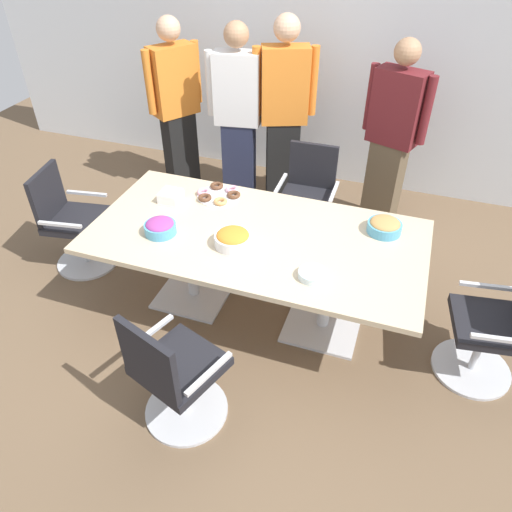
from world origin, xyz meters
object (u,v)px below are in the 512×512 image
object	(u,v)px
conference_table	(256,248)
person_standing_1	(238,115)
person_standing_2	(284,112)
plate_stack	(312,274)
person_standing_3	(392,134)
snack_bowl_candy_mix	(160,227)
napkin_pile	(171,196)
snack_bowl_cookies	(385,226)
office_chair_2	(175,377)
person_standing_0	(176,106)
snack_bowl_chips_orange	(233,238)
donut_platter	(219,194)
office_chair_1	(73,225)
office_chair_3	(495,331)
office_chair_0	(307,201)

from	to	relation	value
conference_table	person_standing_1	xyz separation A→B (m)	(-0.74, 1.60, 0.31)
person_standing_2	plate_stack	distance (m)	2.19
person_standing_1	person_standing_3	world-z (taller)	person_standing_1
person_standing_3	snack_bowl_candy_mix	xyz separation A→B (m)	(-1.39, -1.89, -0.11)
person_standing_1	napkin_pile	size ratio (longest dim) A/B	11.23
snack_bowl_cookies	plate_stack	world-z (taller)	snack_bowl_cookies
person_standing_1	snack_bowl_candy_mix	bearing A→B (deg)	83.74
office_chair_2	person_standing_0	distance (m)	3.05
conference_table	snack_bowl_chips_orange	size ratio (longest dim) A/B	9.31
office_chair_2	snack_bowl_chips_orange	world-z (taller)	office_chair_2
snack_bowl_chips_orange	office_chair_2	bearing A→B (deg)	-91.73
snack_bowl_cookies	donut_platter	world-z (taller)	snack_bowl_cookies
snack_bowl_cookies	snack_bowl_chips_orange	world-z (taller)	snack_bowl_chips_orange
plate_stack	office_chair_1	bearing A→B (deg)	169.71
snack_bowl_cookies	donut_platter	bearing A→B (deg)	177.17
office_chair_3	person_standing_2	world-z (taller)	person_standing_2
person_standing_3	plate_stack	bearing A→B (deg)	102.64
office_chair_1	person_standing_2	size ratio (longest dim) A/B	0.49
napkin_pile	office_chair_1	bearing A→B (deg)	-171.22
office_chair_0	person_standing_0	size ratio (longest dim) A/B	0.51
office_chair_3	office_chair_2	bearing A→B (deg)	110.93
office_chair_3	person_standing_3	distance (m)	2.06
person_standing_2	person_standing_0	bearing A→B (deg)	-17.63
office_chair_0	person_standing_2	bearing A→B (deg)	-55.67
conference_table	plate_stack	bearing A→B (deg)	-33.75
office_chair_0	office_chair_3	bearing A→B (deg)	142.50
plate_stack	donut_platter	bearing A→B (deg)	142.61
office_chair_2	person_standing_3	world-z (taller)	person_standing_3
person_standing_3	snack_bowl_chips_orange	world-z (taller)	person_standing_3
snack_bowl_chips_orange	person_standing_1	bearing A→B (deg)	109.59
person_standing_3	plate_stack	size ratio (longest dim) A/B	9.58
conference_table	office_chair_0	size ratio (longest dim) A/B	2.64
office_chair_0	plate_stack	distance (m)	1.53
conference_table	snack_bowl_cookies	size ratio (longest dim) A/B	9.81
person_standing_1	person_standing_2	bearing A→B (deg)	-176.70
person_standing_3	snack_bowl_chips_orange	size ratio (longest dim) A/B	6.78
office_chair_3	napkin_pile	distance (m)	2.53
office_chair_2	snack_bowl_candy_mix	distance (m)	1.10
conference_table	snack_bowl_candy_mix	world-z (taller)	snack_bowl_candy_mix
person_standing_3	snack_bowl_candy_mix	distance (m)	2.35
conference_table	person_standing_1	world-z (taller)	person_standing_1
donut_platter	office_chair_3	bearing A→B (deg)	-12.12
conference_table	snack_bowl_cookies	world-z (taller)	snack_bowl_cookies
office_chair_2	person_standing_1	size ratio (longest dim) A/B	0.51
person_standing_0	person_standing_3	world-z (taller)	person_standing_0
office_chair_1	snack_bowl_candy_mix	world-z (taller)	office_chair_1
conference_table	donut_platter	distance (m)	0.62
napkin_pile	office_chair_2	bearing A→B (deg)	-63.70
person_standing_0	napkin_pile	size ratio (longest dim) A/B	11.19
snack_bowl_cookies	donut_platter	size ratio (longest dim) A/B	0.70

